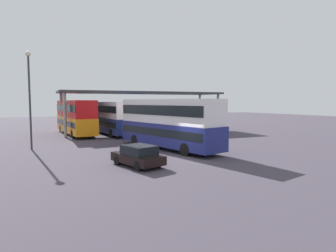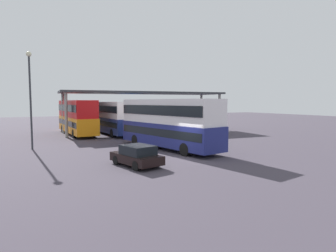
% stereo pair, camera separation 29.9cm
% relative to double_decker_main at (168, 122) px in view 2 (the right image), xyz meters
% --- Properties ---
extents(ground_plane, '(140.00, 140.00, 0.00)m').
position_rel_double_decker_main_xyz_m(ground_plane, '(-0.71, -4.38, -2.37)').
color(ground_plane, '#403945').
extents(double_decker_main, '(4.65, 11.68, 4.33)m').
position_rel_double_decker_main_xyz_m(double_decker_main, '(0.00, 0.00, 0.00)').
color(double_decker_main, navy).
rests_on(double_decker_main, ground_plane).
extents(parked_hatchback, '(2.58, 4.01, 1.35)m').
position_rel_double_decker_main_xyz_m(parked_hatchback, '(-4.92, -5.25, -1.70)').
color(parked_hatchback, black).
rests_on(parked_hatchback, ground_plane).
extents(double_decker_near_canopy, '(2.95, 11.49, 4.28)m').
position_rel_double_decker_main_xyz_m(double_decker_near_canopy, '(-5.12, 14.95, -0.03)').
color(double_decker_near_canopy, orange).
rests_on(double_decker_near_canopy, ground_plane).
extents(double_decker_mid_row, '(3.13, 10.70, 4.10)m').
position_rel_double_decker_main_xyz_m(double_decker_mid_row, '(-1.08, 13.33, -0.12)').
color(double_decker_mid_row, navy).
rests_on(double_decker_mid_row, ground_plane).
extents(double_decker_far_right, '(3.54, 11.56, 4.05)m').
position_rel_double_decker_main_xyz_m(double_decker_far_right, '(2.86, 15.40, -0.14)').
color(double_decker_far_right, silver).
rests_on(double_decker_far_right, ground_plane).
extents(depot_canopy, '(22.41, 7.77, 5.46)m').
position_rel_double_decker_main_xyz_m(depot_canopy, '(3.88, 14.59, 2.77)').
color(depot_canopy, '#33353A').
rests_on(depot_canopy, ground_plane).
extents(lamppost_tall, '(0.44, 0.44, 8.34)m').
position_rel_double_decker_main_xyz_m(lamppost_tall, '(-10.61, 5.03, 2.83)').
color(lamppost_tall, '#33353A').
rests_on(lamppost_tall, ground_plane).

